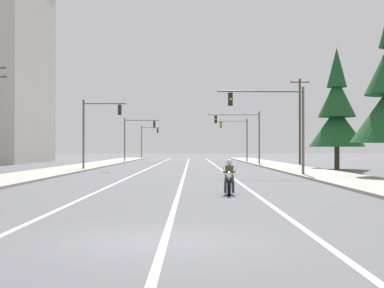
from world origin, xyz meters
TOP-DOWN VIEW (x-y plane):
  - ground_plane at (0.00, 0.00)m, footprint 400.00×400.00m
  - lane_stripe_center at (0.29, 45.00)m, footprint 0.16×100.00m
  - lane_stripe_left at (-3.30, 45.00)m, footprint 0.16×100.00m
  - lane_stripe_right at (3.50, 45.00)m, footprint 0.16×100.00m
  - sidewalk_kerb_right at (10.20, 40.00)m, footprint 4.40×110.00m
  - sidewalk_kerb_left at (-10.20, 40.00)m, footprint 4.40×110.00m
  - motorcycle_with_rider at (2.41, 11.45)m, footprint 0.70×2.19m
  - traffic_signal_near_right at (6.79, 26.57)m, footprint 6.06×0.65m
  - traffic_signal_near_left at (-7.61, 36.71)m, footprint 3.84×0.37m
  - traffic_signal_mid_right at (6.90, 52.21)m, footprint 6.01×0.49m
  - traffic_signal_mid_left at (-7.12, 64.94)m, footprint 4.95×0.46m
  - traffic_signal_far_right at (7.47, 66.96)m, footprint 4.50×0.37m
  - traffic_signal_far_left at (-7.66, 91.81)m, footprint 3.65×0.54m
  - utility_pole_right_far at (13.91, 54.82)m, footprint 2.36×0.26m
  - conifer_tree_right_verge_far at (14.12, 38.75)m, footprint 5.07×5.07m

SIDE VIEW (x-z plane):
  - ground_plane at x=0.00m, z-range 0.00..0.00m
  - lane_stripe_center at x=0.29m, z-range 0.00..0.01m
  - lane_stripe_left at x=-3.30m, z-range 0.00..0.01m
  - lane_stripe_right at x=3.50m, z-range 0.00..0.01m
  - sidewalk_kerb_right at x=10.20m, z-range 0.00..0.14m
  - sidewalk_kerb_left at x=-10.20m, z-range 0.00..0.14m
  - motorcycle_with_rider at x=2.41m, z-range -0.14..1.32m
  - traffic_signal_far_left at x=-7.66m, z-range 0.92..7.12m
  - traffic_signal_near_left at x=-7.61m, z-range 0.93..7.13m
  - traffic_signal_far_right at x=7.47m, z-range 0.97..7.17m
  - traffic_signal_mid_left at x=-7.12m, z-range 1.00..7.20m
  - traffic_signal_mid_right at x=6.90m, z-range 1.07..7.27m
  - traffic_signal_near_right at x=6.79m, z-range 1.07..7.27m
  - conifer_tree_right_verge_far at x=14.12m, z-range -0.46..10.69m
  - utility_pole_right_far at x=13.91m, z-range 0.23..10.56m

